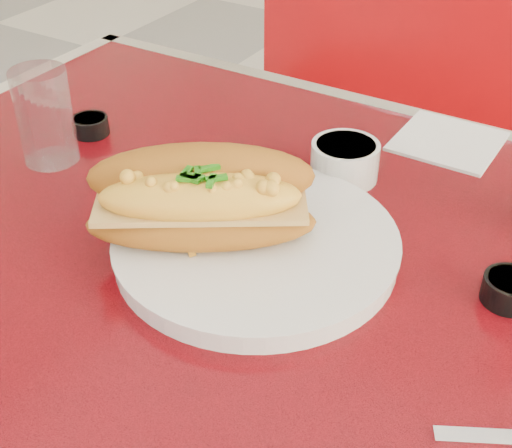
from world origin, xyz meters
The scene contains 11 objects.
diner_table centered at (0.00, 0.00, 0.61)m, with size 1.23×0.83×0.77m.
booth_bench_far centered at (0.00, 0.81, 0.29)m, with size 1.20×0.51×0.90m.
dinner_plate centered at (-0.03, -0.02, 0.78)m, with size 0.40×0.40×0.02m.
mac_hoagie centered at (-0.08, -0.04, 0.84)m, with size 0.27×0.23×0.11m.
fries_pile centered at (-0.10, -0.04, 0.81)m, with size 0.10×0.09×0.03m, color gold, non-canonical shape.
fork centered at (0.04, -0.03, 0.79)m, with size 0.02×0.13×0.00m.
gravy_ramekin centered at (-0.02, 0.18, 0.80)m, with size 0.09×0.09×0.05m.
sauce_cup_left centered at (-0.37, 0.10, 0.78)m, with size 0.06×0.06×0.03m.
sauce_cup_right centered at (0.23, 0.05, 0.79)m, with size 0.06×0.06×0.03m.
water_tumbler centered at (-0.37, 0.02, 0.83)m, with size 0.07×0.07×0.13m, color #ADCDDF.
paper_napkin centered at (0.07, 0.34, 0.77)m, with size 0.14×0.14×0.00m, color silver.
Camera 1 is at (0.30, -0.55, 1.25)m, focal length 50.00 mm.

